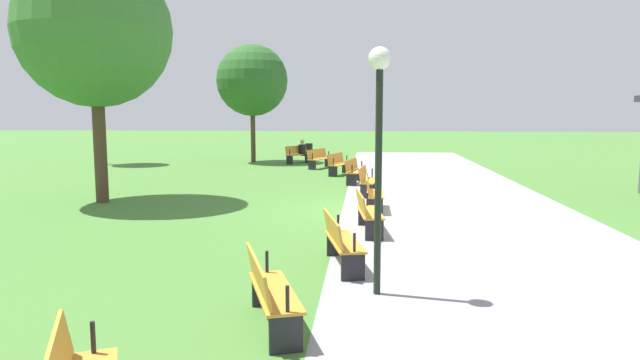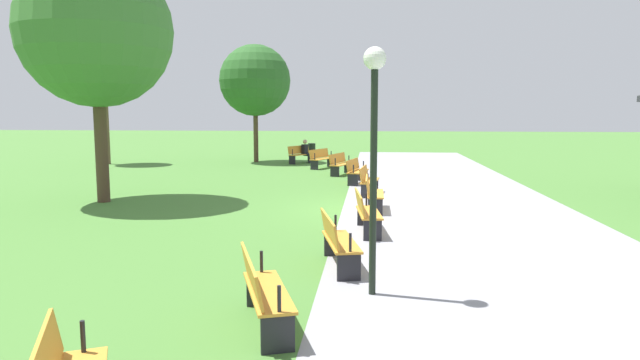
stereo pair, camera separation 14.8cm
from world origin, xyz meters
TOP-DOWN VIEW (x-y plane):
  - ground_plane at (0.00, 0.00)m, footprint 120.00×120.00m
  - path_paving at (0.00, 2.22)m, footprint 42.68×6.20m
  - bench_0 at (-13.31, -3.73)m, footprint 1.66×1.26m
  - bench_1 at (-10.84, -2.43)m, footprint 1.70×1.12m
  - bench_2 at (-8.24, -1.41)m, footprint 1.72×0.97m
  - bench_3 at (-5.55, -0.67)m, footprint 1.72×0.82m
  - bench_4 at (-2.79, -0.22)m, footprint 1.69×0.65m
  - bench_5 at (0.00, -0.07)m, footprint 1.65×0.47m
  - bench_6 at (2.79, -0.22)m, footprint 1.69×0.65m
  - bench_7 at (5.55, -0.67)m, footprint 1.72×0.82m
  - bench_8 at (8.24, -1.41)m, footprint 1.72×0.97m
  - person_seated at (-13.49, -3.46)m, footprint 0.53×0.60m
  - tree_0 at (-11.92, -13.32)m, footprint 2.59×2.59m
  - tree_1 at (-13.73, -6.13)m, footprint 3.66×3.66m
  - tree_3 at (-0.67, -7.91)m, footprint 4.30×4.30m
  - lamp_post at (6.88, -0.07)m, footprint 0.32×0.32m
  - trash_bin at (-15.15, -3.36)m, footprint 0.41×0.41m

SIDE VIEW (x-z plane):
  - ground_plane at x=0.00m, z-range 0.00..0.00m
  - path_paving at x=0.00m, z-range 0.00..0.01m
  - trash_bin at x=-15.15m, z-range 0.00..0.91m
  - bench_0 at x=-13.31m, z-range 0.02..0.91m
  - bench_1 at x=-10.84m, z-range 0.02..0.91m
  - bench_2 at x=-8.24m, z-range 0.02..0.91m
  - bench_3 at x=-5.55m, z-range 0.02..0.91m
  - bench_4 at x=-2.79m, z-range 0.02..0.91m
  - bench_5 at x=0.00m, z-range 0.02..0.91m
  - bench_6 at x=2.79m, z-range 0.02..0.91m
  - bench_7 at x=5.55m, z-range 0.02..0.91m
  - bench_8 at x=8.24m, z-range 0.02..0.91m
  - person_seated at x=-13.49m, z-range 0.04..1.24m
  - lamp_post at x=6.88m, z-range 0.73..4.25m
  - tree_1 at x=-13.73m, z-range 1.18..7.23m
  - tree_0 at x=-11.92m, z-range 1.71..7.81m
  - tree_3 at x=-0.67m, z-range 1.35..8.39m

